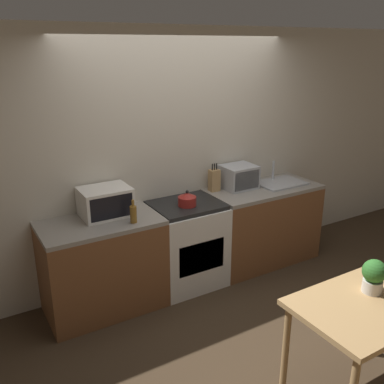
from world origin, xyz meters
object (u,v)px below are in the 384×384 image
toaster_oven (239,177)px  dining_table (360,318)px  kettle (187,199)px  bottle (133,214)px  stove_range (186,244)px  microwave (105,202)px

toaster_oven → dining_table: toaster_oven is taller
kettle → toaster_oven: size_ratio=0.50×
bottle → toaster_oven: toaster_oven is taller
dining_table → kettle: bearing=98.3°
bottle → toaster_oven: size_ratio=0.59×
stove_range → microwave: (-0.80, 0.11, 0.59)m
dining_table → microwave: bearing=117.2°
stove_range → toaster_oven: 0.96m
kettle → toaster_oven: toaster_oven is taller
toaster_oven → dining_table: size_ratio=0.41×
microwave → stove_range: bearing=-7.9°
kettle → dining_table: bearing=-81.7°
bottle → dining_table: bottle is taller
stove_range → kettle: kettle is taller
stove_range → microwave: microwave is taller
dining_table → toaster_oven: bearing=76.7°
kettle → bottle: (-0.63, -0.12, 0.02)m
kettle → bottle: 0.64m
bottle → dining_table: 2.02m
stove_range → microwave: size_ratio=1.98×
bottle → dining_table: bearing=-63.0°
microwave → toaster_oven: microwave is taller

